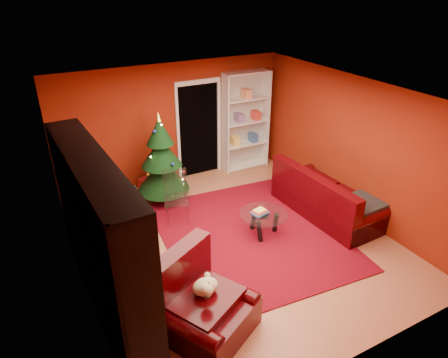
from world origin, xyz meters
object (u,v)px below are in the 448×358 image
gift_box_red (146,184)px  white_bookshelf (246,122)px  armchair (206,304)px  sofa (328,192)px  rug (250,234)px  dog (205,286)px  christmas_tree (162,159)px  coffee_table (263,224)px  gift_box_teal (128,196)px  media_unit (101,240)px  acrylic_chair (176,200)px

gift_box_red → white_bookshelf: size_ratio=0.10×
armchair → sofa: 3.62m
gift_box_red → armchair: armchair is taller
rug → armchair: size_ratio=3.01×
gift_box_red → dog: dog is taller
christmas_tree → coffee_table: bearing=-61.4°
gift_box_teal → coffee_table: 2.88m
white_bookshelf → armchair: white_bookshelf is taller
sofa → rug: bearing=84.9°
rug → coffee_table: coffee_table is taller
media_unit → gift_box_red: media_unit is taller
media_unit → dog: media_unit is taller
white_bookshelf → gift_box_teal: bearing=-171.6°
armchair → sofa: (3.29, 1.50, 0.02)m
gift_box_teal → coffee_table: (1.81, -2.23, 0.07)m
gift_box_red → media_unit: bearing=-115.7°
rug → dog: size_ratio=8.70×
gift_box_teal → dog: 3.69m
dog → acrylic_chair: 2.64m
gift_box_teal → white_bookshelf: bearing=7.1°
white_bookshelf → coffee_table: size_ratio=2.76×
rug → armchair: armchair is taller
media_unit → armchair: bearing=-46.9°
gift_box_teal → coffee_table: coffee_table is taller
gift_box_red → coffee_table: coffee_table is taller
gift_box_teal → white_bookshelf: size_ratio=0.13×
gift_box_red → sofa: sofa is taller
media_unit → coffee_table: bearing=7.4°
sofa → christmas_tree: bearing=49.2°
armchair → coffee_table: bearing=11.3°
christmas_tree → gift_box_red: size_ratio=7.67×
gift_box_teal → white_bookshelf: (2.97, 0.37, 0.99)m
rug → dog: 2.29m
gift_box_red → white_bookshelf: white_bookshelf is taller
rug → gift_box_teal: 2.69m
acrylic_chair → rug: bearing=-30.5°
rug → media_unit: (-2.62, -0.60, 1.14)m
acrylic_chair → media_unit: bearing=-118.0°
rug → acrylic_chair: acrylic_chair is taller
coffee_table → christmas_tree: bearing=118.6°
rug → christmas_tree: christmas_tree is taller
media_unit → coffee_table: (2.83, 0.52, -0.93)m
rug → sofa: 1.74m
armchair → dog: bearing=45.0°
gift_box_red → sofa: (2.78, -2.61, 0.35)m
christmas_tree → acrylic_chair: bearing=-94.4°
dog → acrylic_chair: acrylic_chair is taller
white_bookshelf → rug: bearing=-117.2°
armchair → gift_box_teal: bearing=61.9°
gift_box_red → acrylic_chair: 1.53m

